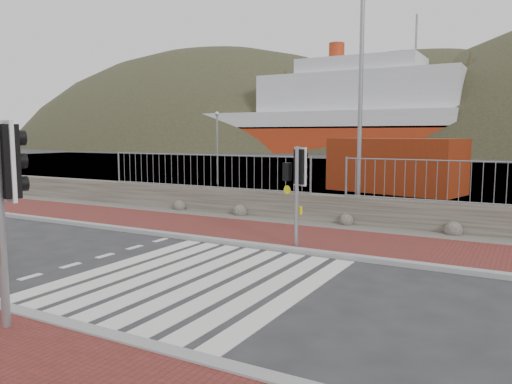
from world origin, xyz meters
The scene contains 14 objects.
ground centered at (0.00, 0.00, 0.00)m, with size 220.00×220.00×0.00m, color #28282B.
sidewalk_far centered at (0.00, 4.50, 0.04)m, with size 40.00×3.00×0.08m, color maroon.
kerb_near centered at (0.00, -3.00, 0.05)m, with size 40.00×0.25×0.12m, color gray.
kerb_far centered at (0.00, 3.00, 0.05)m, with size 40.00×0.25×0.12m, color gray.
zebra_crossing centered at (0.00, 0.00, 0.01)m, with size 4.62×5.60×0.01m.
gravel_strip centered at (0.00, 6.50, 0.03)m, with size 40.00×1.50×0.06m, color #59544C.
stone_wall centered at (0.00, 7.30, 0.45)m, with size 40.00×0.60×0.90m, color #4C483F.
railing centered at (0.00, 7.15, 1.82)m, with size 18.07×0.07×1.22m.
quay centered at (0.00, 27.90, 0.00)m, with size 120.00×40.00×0.50m, color #4C4C4F.
water centered at (0.00, 62.90, 0.00)m, with size 220.00×50.00×0.05m, color #3F4C54.
ferry centered at (-24.65, 67.90, 5.36)m, with size 50.00×16.00×20.00m.
traffic_signal_far centered at (0.58, 3.40, 1.84)m, with size 0.63×0.35×2.55m.
streetlight centered at (0.83, 8.11, 4.48)m, with size 1.69×0.31×7.97m.
shipping_container centered at (-0.27, 17.02, 1.32)m, with size 6.36×2.65×2.65m, color maroon.
Camera 1 is at (5.67, -7.79, 2.84)m, focal length 35.00 mm.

